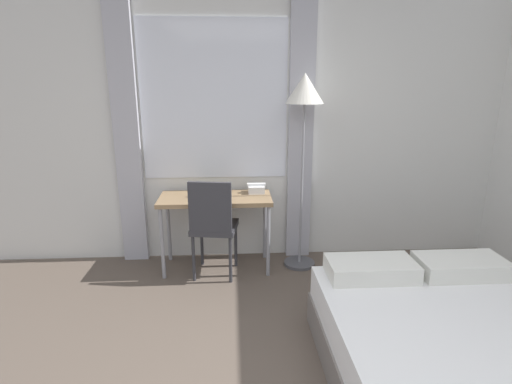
{
  "coord_description": "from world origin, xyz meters",
  "views": [
    {
      "loc": [
        -0.38,
        -1.32,
        1.78
      ],
      "look_at": [
        -0.18,
        1.92,
        0.88
      ],
      "focal_mm": 28.0,
      "sensor_mm": 36.0,
      "label": 1
    }
  ],
  "objects_px": {
    "desk": "(216,204)",
    "book": "(205,196)",
    "standing_lamp": "(304,106)",
    "bed": "(471,375)",
    "desk_chair": "(213,222)",
    "telephone": "(256,189)"
  },
  "relations": [
    {
      "from": "bed",
      "to": "standing_lamp",
      "type": "distance_m",
      "value": 2.4
    },
    {
      "from": "desk",
      "to": "bed",
      "type": "height_order",
      "value": "desk"
    },
    {
      "from": "desk_chair",
      "to": "telephone",
      "type": "height_order",
      "value": "desk_chair"
    },
    {
      "from": "desk_chair",
      "to": "bed",
      "type": "xyz_separation_m",
      "value": [
        1.47,
        -1.69,
        -0.31
      ]
    },
    {
      "from": "bed",
      "to": "book",
      "type": "relative_size",
      "value": 7.07
    },
    {
      "from": "bed",
      "to": "book",
      "type": "xyz_separation_m",
      "value": [
        -1.55,
        1.88,
        0.51
      ]
    },
    {
      "from": "bed",
      "to": "telephone",
      "type": "distance_m",
      "value": 2.32
    },
    {
      "from": "telephone",
      "to": "book",
      "type": "distance_m",
      "value": 0.51
    },
    {
      "from": "desk",
      "to": "book",
      "type": "distance_m",
      "value": 0.13
    },
    {
      "from": "standing_lamp",
      "to": "telephone",
      "type": "bearing_deg",
      "value": 165.84
    },
    {
      "from": "telephone",
      "to": "standing_lamp",
      "type": "bearing_deg",
      "value": -14.16
    },
    {
      "from": "desk_chair",
      "to": "standing_lamp",
      "type": "relative_size",
      "value": 0.51
    },
    {
      "from": "desk",
      "to": "bed",
      "type": "bearing_deg",
      "value": -52.46
    },
    {
      "from": "bed",
      "to": "standing_lamp",
      "type": "xyz_separation_m",
      "value": [
        -0.63,
        1.89,
        1.33
      ]
    },
    {
      "from": "desk_chair",
      "to": "book",
      "type": "relative_size",
      "value": 3.44
    },
    {
      "from": "desk_chair",
      "to": "telephone",
      "type": "xyz_separation_m",
      "value": [
        0.41,
        0.31,
        0.23
      ]
    },
    {
      "from": "desk_chair",
      "to": "bed",
      "type": "distance_m",
      "value": 2.26
    },
    {
      "from": "desk_chair",
      "to": "standing_lamp",
      "type": "xyz_separation_m",
      "value": [
        0.84,
        0.2,
        1.02
      ]
    },
    {
      "from": "desk",
      "to": "telephone",
      "type": "relative_size",
      "value": 5.86
    },
    {
      "from": "desk_chair",
      "to": "desk",
      "type": "bearing_deg",
      "value": 93.31
    },
    {
      "from": "standing_lamp",
      "to": "book",
      "type": "height_order",
      "value": "standing_lamp"
    },
    {
      "from": "bed",
      "to": "telephone",
      "type": "bearing_deg",
      "value": 117.78
    }
  ]
}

